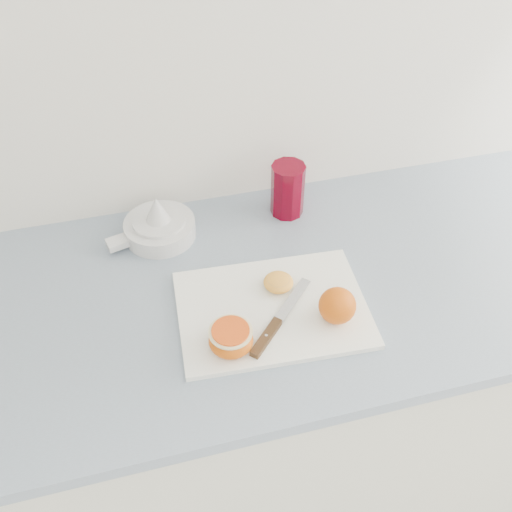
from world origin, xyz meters
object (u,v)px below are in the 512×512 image
object	(u,v)px
citrus_juicer	(159,226)
red_tumbler	(288,191)
half_orange	(231,339)
cutting_board	(272,309)
counter	(237,407)

from	to	relation	value
citrus_juicer	red_tumbler	world-z (taller)	red_tumbler
half_orange	citrus_juicer	distance (m)	0.36
citrus_juicer	red_tumbler	distance (m)	0.30
cutting_board	half_orange	world-z (taller)	half_orange
half_orange	red_tumbler	xyz separation A→B (m)	(0.21, 0.36, 0.02)
half_orange	citrus_juicer	xyz separation A→B (m)	(-0.08, 0.35, -0.01)
cutting_board	citrus_juicer	world-z (taller)	citrus_juicer
counter	half_orange	distance (m)	0.50
counter	red_tumbler	bearing A→B (deg)	49.59
citrus_juicer	red_tumbler	xyz separation A→B (m)	(0.29, 0.01, 0.03)
cutting_board	citrus_juicer	bearing A→B (deg)	123.52
citrus_juicer	red_tumbler	bearing A→B (deg)	1.97
counter	cutting_board	size ratio (longest dim) A/B	7.03
counter	red_tumbler	world-z (taller)	red_tumbler
cutting_board	half_orange	distance (m)	0.13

